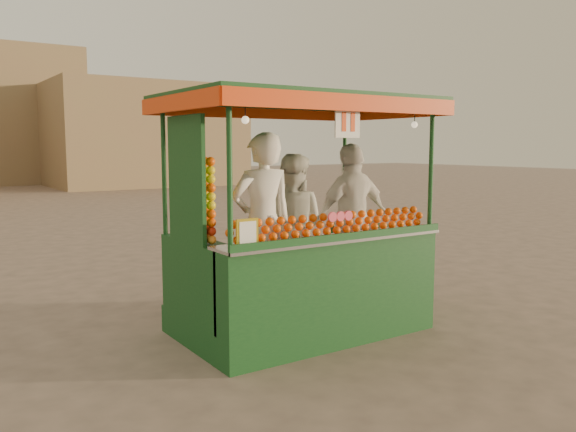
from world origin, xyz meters
TOP-DOWN VIEW (x-y plane):
  - ground at (0.00, 0.00)m, footprint 90.00×90.00m
  - building_right at (7.00, 24.00)m, footprint 9.00×6.00m
  - juice_cart at (-0.05, 0.07)m, footprint 2.72×1.76m
  - vendor_left at (-0.45, 0.15)m, footprint 0.70×0.49m
  - vendor_middle at (0.10, 0.46)m, footprint 0.97×0.98m
  - vendor_right at (0.85, 0.31)m, footprint 1.00×0.43m

SIDE VIEW (x-z plane):
  - ground at x=0.00m, z-range 0.00..0.00m
  - juice_cart at x=-0.05m, z-range -0.43..2.04m
  - vendor_middle at x=0.10m, z-range 0.29..1.88m
  - vendor_right at x=0.85m, z-range 0.29..1.99m
  - vendor_left at x=-0.45m, z-range 0.29..2.10m
  - building_right at x=7.00m, z-range 0.00..5.00m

